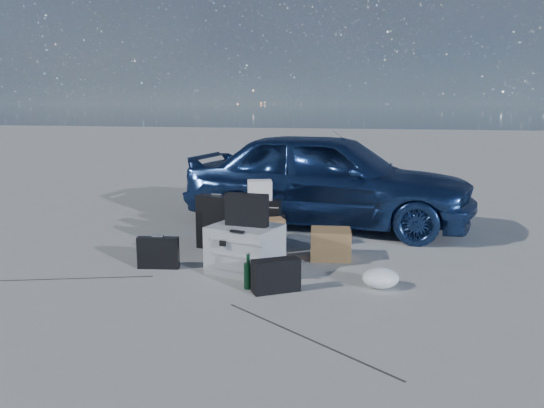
{
  "coord_description": "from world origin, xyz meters",
  "views": [
    {
      "loc": [
        1.41,
        -4.52,
        1.55
      ],
      "look_at": [
        0.22,
        0.85,
        0.51
      ],
      "focal_mm": 35.0,
      "sensor_mm": 36.0,
      "label": 1
    }
  ],
  "objects_px": {
    "suitcase_left": "(217,222)",
    "cardboard_box": "(331,244)",
    "car": "(328,178)",
    "green_bottle": "(248,271)",
    "briefcase": "(158,253)",
    "suitcase_right": "(259,225)",
    "pelican_case": "(245,249)",
    "duffel_bag": "(255,228)"
  },
  "relations": [
    {
      "from": "car",
      "to": "briefcase",
      "type": "relative_size",
      "value": 9.19
    },
    {
      "from": "duffel_bag",
      "to": "car",
      "type": "bearing_deg",
      "value": 35.14
    },
    {
      "from": "green_bottle",
      "to": "suitcase_right",
      "type": "bearing_deg",
      "value": 99.49
    },
    {
      "from": "green_bottle",
      "to": "briefcase",
      "type": "bearing_deg",
      "value": 159.87
    },
    {
      "from": "car",
      "to": "green_bottle",
      "type": "bearing_deg",
      "value": 178.74
    },
    {
      "from": "suitcase_left",
      "to": "cardboard_box",
      "type": "xyz_separation_m",
      "value": [
        1.24,
        -0.1,
        -0.14
      ]
    },
    {
      "from": "pelican_case",
      "to": "car",
      "type": "bearing_deg",
      "value": 91.87
    },
    {
      "from": "suitcase_right",
      "to": "pelican_case",
      "type": "bearing_deg",
      "value": -87.62
    },
    {
      "from": "car",
      "to": "duffel_bag",
      "type": "bearing_deg",
      "value": 152.61
    },
    {
      "from": "car",
      "to": "suitcase_right",
      "type": "bearing_deg",
      "value": 163.83
    },
    {
      "from": "green_bottle",
      "to": "pelican_case",
      "type": "bearing_deg",
      "value": 108.46
    },
    {
      "from": "briefcase",
      "to": "suitcase_left",
      "type": "relative_size",
      "value": 0.67
    },
    {
      "from": "car",
      "to": "cardboard_box",
      "type": "bearing_deg",
      "value": -164.82
    },
    {
      "from": "car",
      "to": "green_bottle",
      "type": "xyz_separation_m",
      "value": [
        -0.38,
        -2.54,
        -0.46
      ]
    },
    {
      "from": "suitcase_right",
      "to": "duffel_bag",
      "type": "height_order",
      "value": "suitcase_right"
    },
    {
      "from": "pelican_case",
      "to": "suitcase_right",
      "type": "relative_size",
      "value": 1.09
    },
    {
      "from": "suitcase_left",
      "to": "cardboard_box",
      "type": "height_order",
      "value": "suitcase_left"
    },
    {
      "from": "pelican_case",
      "to": "cardboard_box",
      "type": "distance_m",
      "value": 0.96
    },
    {
      "from": "suitcase_right",
      "to": "cardboard_box",
      "type": "xyz_separation_m",
      "value": [
        0.78,
        -0.14,
        -0.13
      ]
    },
    {
      "from": "green_bottle",
      "to": "car",
      "type": "bearing_deg",
      "value": 81.56
    },
    {
      "from": "duffel_bag",
      "to": "green_bottle",
      "type": "bearing_deg",
      "value": -98.12
    },
    {
      "from": "briefcase",
      "to": "suitcase_left",
      "type": "distance_m",
      "value": 0.88
    },
    {
      "from": "suitcase_left",
      "to": "suitcase_right",
      "type": "xyz_separation_m",
      "value": [
        0.46,
        0.04,
        -0.01
      ]
    },
    {
      "from": "pelican_case",
      "to": "green_bottle",
      "type": "xyz_separation_m",
      "value": [
        0.15,
        -0.45,
        -0.07
      ]
    },
    {
      "from": "car",
      "to": "briefcase",
      "type": "distance_m",
      "value": 2.61
    },
    {
      "from": "pelican_case",
      "to": "green_bottle",
      "type": "height_order",
      "value": "pelican_case"
    },
    {
      "from": "briefcase",
      "to": "suitcase_right",
      "type": "xyz_separation_m",
      "value": [
        0.79,
        0.84,
        0.12
      ]
    },
    {
      "from": "suitcase_left",
      "to": "suitcase_right",
      "type": "distance_m",
      "value": 0.46
    },
    {
      "from": "cardboard_box",
      "to": "suitcase_left",
      "type": "bearing_deg",
      "value": 175.17
    },
    {
      "from": "cardboard_box",
      "to": "duffel_bag",
      "type": "bearing_deg",
      "value": 153.34
    },
    {
      "from": "briefcase",
      "to": "duffel_bag",
      "type": "height_order",
      "value": "duffel_bag"
    },
    {
      "from": "suitcase_left",
      "to": "cardboard_box",
      "type": "relative_size",
      "value": 1.46
    },
    {
      "from": "suitcase_left",
      "to": "duffel_bag",
      "type": "height_order",
      "value": "suitcase_left"
    },
    {
      "from": "suitcase_left",
      "to": "green_bottle",
      "type": "bearing_deg",
      "value": -48.73
    },
    {
      "from": "suitcase_right",
      "to": "cardboard_box",
      "type": "height_order",
      "value": "suitcase_right"
    },
    {
      "from": "car",
      "to": "duffel_bag",
      "type": "height_order",
      "value": "car"
    },
    {
      "from": "duffel_bag",
      "to": "cardboard_box",
      "type": "height_order",
      "value": "duffel_bag"
    },
    {
      "from": "briefcase",
      "to": "suitcase_left",
      "type": "height_order",
      "value": "suitcase_left"
    },
    {
      "from": "briefcase",
      "to": "cardboard_box",
      "type": "relative_size",
      "value": 0.98
    },
    {
      "from": "briefcase",
      "to": "suitcase_right",
      "type": "bearing_deg",
      "value": 37.37
    },
    {
      "from": "duffel_bag",
      "to": "green_bottle",
      "type": "relative_size",
      "value": 2.11
    },
    {
      "from": "duffel_bag",
      "to": "cardboard_box",
      "type": "xyz_separation_m",
      "value": [
        0.91,
        -0.46,
        -0.01
      ]
    }
  ]
}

